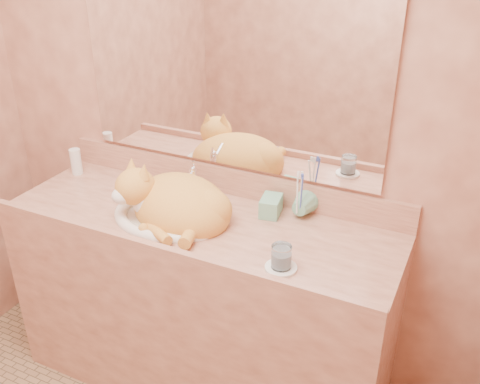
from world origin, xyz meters
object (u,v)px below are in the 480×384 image
at_px(vanity_counter, 202,305).
at_px(cat, 174,201).
at_px(water_glass, 281,257).
at_px(soap_dispenser, 268,202).
at_px(toothbrush_cup, 299,211).
at_px(sink_basin, 170,200).

distance_m(vanity_counter, cat, 0.51).
bearing_deg(vanity_counter, water_glass, -21.51).
xyz_separation_m(soap_dispenser, toothbrush_cup, (0.11, 0.05, -0.04)).
distance_m(soap_dispenser, water_glass, 0.33).
xyz_separation_m(cat, toothbrush_cup, (0.45, 0.19, -0.03)).
bearing_deg(soap_dispenser, vanity_counter, -164.77).
xyz_separation_m(cat, soap_dispenser, (0.34, 0.14, 0.01)).
height_order(vanity_counter, cat, cat).
bearing_deg(sink_basin, soap_dispenser, 11.79).
bearing_deg(cat, toothbrush_cup, 39.77).
bearing_deg(soap_dispenser, toothbrush_cup, 17.39).
bearing_deg(vanity_counter, sink_basin, -169.83).
xyz_separation_m(sink_basin, cat, (0.02, -0.00, 0.00)).
xyz_separation_m(toothbrush_cup, water_glass, (0.06, -0.33, 0.01)).
bearing_deg(toothbrush_cup, sink_basin, -158.21).
relative_size(soap_dispenser, water_glass, 2.06).
bearing_deg(water_glass, sink_basin, 164.69).
bearing_deg(toothbrush_cup, vanity_counter, -154.90).
distance_m(vanity_counter, sink_basin, 0.51).
height_order(sink_basin, water_glass, sink_basin).
relative_size(toothbrush_cup, water_glass, 1.20).
xyz_separation_m(vanity_counter, sink_basin, (-0.11, -0.02, 0.50)).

